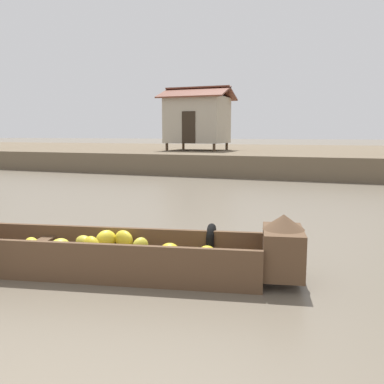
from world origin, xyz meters
The scene contains 4 objects.
ground_plane centered at (0.00, 10.00, 0.00)m, with size 300.00×300.00×0.00m, color #665B4C.
riverbank_strip centered at (0.00, 26.66, 0.51)m, with size 160.00×20.00×1.03m, color brown.
banana_boat centered at (-0.49, 3.60, 0.32)m, with size 5.80×2.34×0.94m.
stilt_house_left centered at (-5.67, 22.14, 2.88)m, with size 4.00×3.51×3.73m.
Camera 1 is at (2.77, -1.36, 2.00)m, focal length 38.58 mm.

